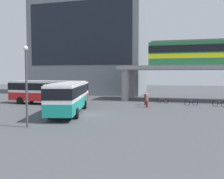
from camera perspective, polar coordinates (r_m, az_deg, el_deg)
ground_plane at (r=34.74m, az=0.05°, el=-3.23°), size 120.00×120.00×0.00m
station_building at (r=54.75m, az=-4.95°, el=10.61°), size 22.87×13.16×21.71m
train at (r=40.50m, az=22.69°, el=7.89°), size 19.67×2.96×3.84m
bus_main at (r=26.06m, az=-9.87°, el=-1.14°), size 5.16×11.33×3.22m
bus_secondary at (r=34.78m, az=-14.64°, el=-0.05°), size 11.19×3.33×3.22m
bicycle_green at (r=34.14m, az=23.54°, el=-3.04°), size 1.68×0.72×1.04m
bicycle_orange at (r=35.76m, az=11.56°, el=-2.53°), size 1.65×0.81×1.04m
bicycle_blue at (r=34.21m, az=17.74°, el=-2.90°), size 1.78×0.35×1.04m
pedestrian_by_bike_rack at (r=33.32m, az=7.77°, el=-2.24°), size 0.44×0.48×1.62m
pedestrian_near_building at (r=30.80m, az=8.05°, el=-2.59°), size 0.32×0.41×1.75m
lamp_post at (r=19.99m, az=-19.12°, el=2.19°), size 0.36×0.36×6.24m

